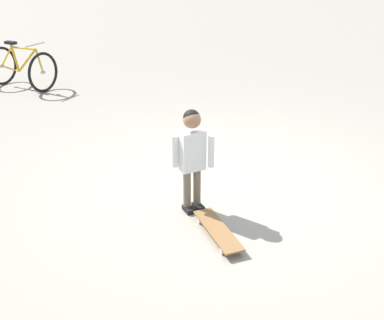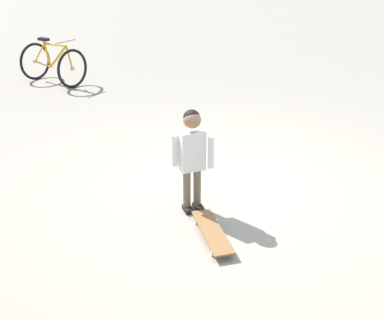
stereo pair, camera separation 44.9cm
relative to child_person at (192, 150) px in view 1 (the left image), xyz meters
The scene contains 4 objects.
ground_plane 0.95m from the child_person, 118.88° to the left, with size 50.00×50.00×0.00m, color #9E9384.
child_person is the anchor object (origin of this frame).
skateboard 0.80m from the child_person, ahead, with size 0.76×0.22×0.07m.
bicycle_near 5.31m from the child_person, 167.77° to the right, with size 1.28×1.23×0.85m.
Camera 1 is at (4.10, -2.24, 2.48)m, focal length 43.85 mm.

